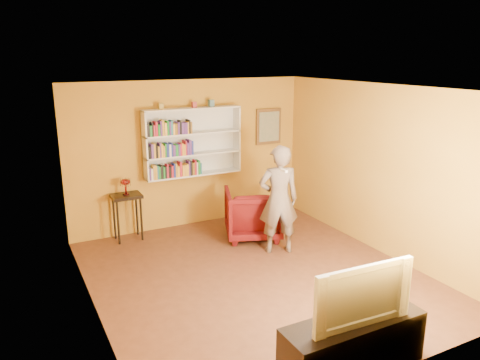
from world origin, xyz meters
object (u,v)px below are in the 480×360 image
(person, at_px, (279,200))
(console_table, at_px, (127,202))
(armchair, at_px, (253,213))
(tv_cabinet, at_px, (353,344))
(bookshelf, at_px, (192,142))
(ruby_lustre, at_px, (125,183))
(television, at_px, (356,291))

(person, bearing_deg, console_table, -19.43)
(armchair, height_order, tv_cabinet, armchair)
(bookshelf, relative_size, ruby_lustre, 6.52)
(ruby_lustre, distance_m, television, 4.65)
(ruby_lustre, bearing_deg, tv_cabinet, -75.62)
(ruby_lustre, distance_m, person, 2.61)
(console_table, distance_m, ruby_lustre, 0.34)
(tv_cabinet, bearing_deg, console_table, 104.38)
(television, bearing_deg, person, 75.82)
(tv_cabinet, height_order, television, television)
(console_table, distance_m, person, 2.62)
(armchair, bearing_deg, person, 115.92)
(console_table, bearing_deg, person, -38.58)
(console_table, relative_size, television, 0.73)
(ruby_lustre, bearing_deg, bookshelf, 7.10)
(ruby_lustre, relative_size, tv_cabinet, 0.18)
(tv_cabinet, bearing_deg, ruby_lustre, 104.38)
(tv_cabinet, distance_m, television, 0.60)
(console_table, height_order, television, television)
(ruby_lustre, xyz_separation_m, person, (2.04, -1.63, -0.13))
(tv_cabinet, relative_size, television, 1.39)
(console_table, xyz_separation_m, ruby_lustre, (-0.00, 0.00, 0.34))
(armchair, height_order, television, television)
(ruby_lustre, distance_m, armchair, 2.25)
(bookshelf, bearing_deg, console_table, -172.90)
(console_table, xyz_separation_m, armchair, (1.98, -0.89, -0.24))
(television, bearing_deg, tv_cabinet, 0.00)
(television, bearing_deg, console_table, 107.35)
(bookshelf, xyz_separation_m, person, (0.76, -1.79, -0.71))
(bookshelf, xyz_separation_m, tv_cabinet, (-0.13, -4.66, -1.32))
(person, bearing_deg, armchair, -66.29)
(person, relative_size, tv_cabinet, 1.14)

